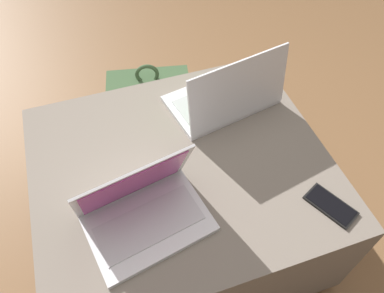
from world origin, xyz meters
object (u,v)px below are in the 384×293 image
Objects in this scene: laptop_far at (226,97)px; cell_phone at (331,205)px; backpack at (152,111)px; laptop_near at (143,210)px.

laptop_far is 0.50m from cell_phone.
laptop_far is 0.53m from backpack.
backpack is (-0.35, 0.83, -0.30)m from cell_phone.
backpack is (-0.21, 0.35, -0.34)m from laptop_far.
cell_phone is 0.35× the size of backpack.
cell_phone is at bearing 124.89° from backpack.
laptop_far is at bearing 30.52° from laptop_near.
laptop_near is at bearing 139.51° from cell_phone.
laptop_near is at bearing 87.75° from backpack.
laptop_far is 2.50× the size of cell_phone.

